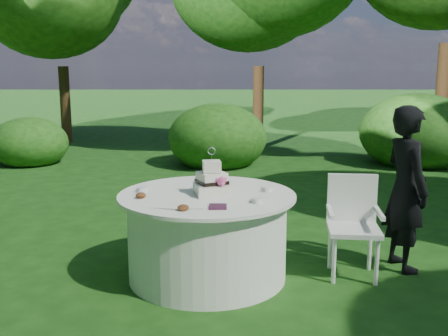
{
  "coord_description": "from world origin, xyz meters",
  "views": [
    {
      "loc": [
        0.15,
        -4.47,
        1.86
      ],
      "look_at": [
        0.15,
        0.0,
        1.0
      ],
      "focal_mm": 42.0,
      "sensor_mm": 36.0,
      "label": 1
    }
  ],
  "objects": [
    {
      "name": "table",
      "position": [
        0.0,
        0.0,
        0.39
      ],
      "size": [
        1.56,
        1.56,
        0.77
      ],
      "color": "white",
      "rests_on": "ground"
    },
    {
      "name": "votives",
      "position": [
        0.13,
        -0.05,
        0.79
      ],
      "size": [
        1.21,
        0.51,
        0.04
      ],
      "color": "silver",
      "rests_on": "table"
    },
    {
      "name": "napkins",
      "position": [
        0.1,
        -0.47,
        0.78
      ],
      "size": [
        0.14,
        0.14,
        0.02
      ],
      "primitive_type": "cube",
      "color": "#411B34",
      "rests_on": "table"
    },
    {
      "name": "ground",
      "position": [
        0.0,
        0.0,
        0.0
      ],
      "size": [
        80.0,
        80.0,
        0.0
      ],
      "primitive_type": "plane",
      "color": "#133A0F",
      "rests_on": "ground"
    },
    {
      "name": "guest",
      "position": [
        1.82,
        0.22,
        0.77
      ],
      "size": [
        0.47,
        0.62,
        1.53
      ],
      "primitive_type": "imported",
      "rotation": [
        0.0,
        0.0,
        1.78
      ],
      "color": "black",
      "rests_on": "ground"
    },
    {
      "name": "petal_cups",
      "position": [
        -0.36,
        -0.36,
        0.79
      ],
      "size": [
        0.48,
        0.49,
        0.05
      ],
      "color": "#562D16",
      "rests_on": "table"
    },
    {
      "name": "chair",
      "position": [
        1.31,
        0.09,
        0.52
      ],
      "size": [
        0.5,
        0.49,
        0.9
      ],
      "color": "silver",
      "rests_on": "ground"
    },
    {
      "name": "cake",
      "position": [
        0.05,
        -0.03,
        0.88
      ],
      "size": [
        0.34,
        0.34,
        0.42
      ],
      "color": "silver",
      "rests_on": "table"
    },
    {
      "name": "feather_plume",
      "position": [
        -0.19,
        -0.49,
        0.78
      ],
      "size": [
        0.48,
        0.07,
        0.01
      ],
      "primitive_type": "ellipsoid",
      "color": "white",
      "rests_on": "table"
    }
  ]
}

